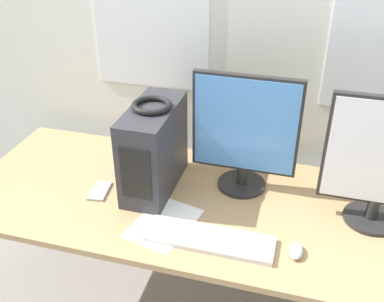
# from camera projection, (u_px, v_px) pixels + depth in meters

# --- Properties ---
(wall_back) EXTENTS (8.00, 0.07, 2.70)m
(wall_back) POSITION_uv_depth(u_px,v_px,m) (269.00, 22.00, 1.99)
(wall_back) COLOR silver
(wall_back) RESTS_ON ground_plane
(desk) EXTENTS (2.39, 0.82, 0.72)m
(desk) POSITION_uv_depth(u_px,v_px,m) (239.00, 215.00, 1.89)
(desk) COLOR tan
(desk) RESTS_ON ground_plane
(pc_tower) EXTENTS (0.18, 0.41, 0.38)m
(pc_tower) POSITION_uv_depth(u_px,v_px,m) (154.00, 149.00, 1.91)
(pc_tower) COLOR #2D2D33
(pc_tower) RESTS_ON desk
(headphones) EXTENTS (0.17, 0.17, 0.02)m
(headphones) POSITION_uv_depth(u_px,v_px,m) (152.00, 105.00, 1.80)
(headphones) COLOR black
(headphones) RESTS_ON pc_tower
(monitor_main) EXTENTS (0.45, 0.21, 0.52)m
(monitor_main) POSITION_uv_depth(u_px,v_px,m) (245.00, 133.00, 1.86)
(monitor_main) COLOR black
(monitor_main) RESTS_ON desk
(keyboard) EXTENTS (0.48, 0.14, 0.02)m
(keyboard) POSITION_uv_depth(u_px,v_px,m) (210.00, 239.00, 1.69)
(keyboard) COLOR silver
(keyboard) RESTS_ON desk
(mouse) EXTENTS (0.05, 0.09, 0.03)m
(mouse) POSITION_uv_depth(u_px,v_px,m) (296.00, 251.00, 1.63)
(mouse) COLOR #B2B2B7
(mouse) RESTS_ON desk
(cell_phone) EXTENTS (0.09, 0.15, 0.01)m
(cell_phone) POSITION_uv_depth(u_px,v_px,m) (100.00, 191.00, 1.96)
(cell_phone) COLOR #99999E
(cell_phone) RESTS_ON desk
(paper_sheet_left) EXTENTS (0.27, 0.34, 0.00)m
(paper_sheet_left) POSITION_uv_depth(u_px,v_px,m) (164.00, 223.00, 1.78)
(paper_sheet_left) COLOR white
(paper_sheet_left) RESTS_ON desk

